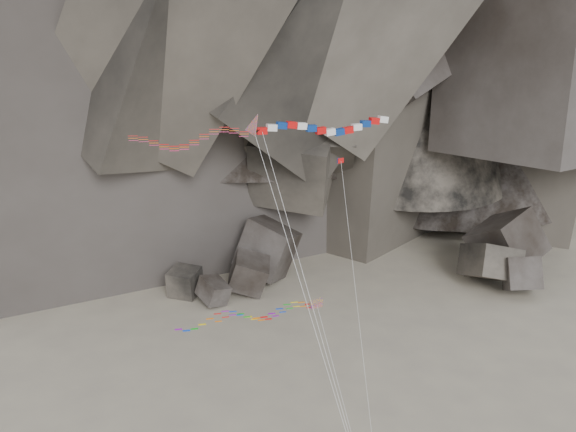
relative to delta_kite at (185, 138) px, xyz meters
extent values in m
cube|color=#47423F|center=(2.73, 28.75, -24.56)|extent=(4.68, 4.75, 3.87)
cube|color=#47423F|center=(42.13, 25.33, -23.78)|extent=(5.28, 6.82, 5.94)
cube|color=#47423F|center=(7.47, 31.25, -23.83)|extent=(6.00, 5.69, 6.05)
cube|color=#47423F|center=(39.16, 28.20, -23.74)|extent=(7.15, 7.68, 7.25)
cube|color=#47423F|center=(10.47, 35.85, -22.45)|extent=(9.90, 8.05, 9.14)
cube|color=#47423F|center=(-0.75, 32.02, -24.16)|extent=(4.94, 5.21, 4.02)
cube|color=#47423F|center=(42.73, 30.96, -22.63)|extent=(10.85, 10.89, 10.53)
cube|color=#47423F|center=(38.72, 31.14, -24.91)|extent=(3.78, 4.16, 3.16)
cylinder|color=silver|center=(7.86, -8.00, -11.64)|extent=(6.19, 15.17, 24.76)
cube|color=red|center=(5.59, 0.88, 0.23)|extent=(0.82, 0.63, 0.49)
cube|color=white|center=(6.34, 1.01, 0.43)|extent=(0.86, 0.63, 0.55)
cube|color=navy|center=(7.10, 1.09, 0.57)|extent=(0.88, 0.64, 0.59)
cube|color=red|center=(7.86, 1.14, 0.58)|extent=(0.88, 0.64, 0.59)
cube|color=white|center=(8.62, 1.19, 0.47)|extent=(0.87, 0.64, 0.56)
cube|color=navy|center=(9.38, 1.25, 0.28)|extent=(0.83, 0.63, 0.51)
cube|color=red|center=(10.13, 1.36, 0.07)|extent=(0.85, 0.63, 0.54)
cube|color=white|center=(10.89, 1.52, -0.08)|extent=(0.88, 0.64, 0.58)
cube|color=navy|center=(11.65, 1.73, -0.13)|extent=(0.88, 0.64, 0.59)
cube|color=red|center=(12.41, 1.97, -0.05)|extent=(0.87, 0.64, 0.57)
cube|color=white|center=(13.17, 2.22, 0.13)|extent=(0.84, 0.63, 0.52)
cube|color=navy|center=(13.93, 2.46, 0.34)|extent=(0.84, 0.63, 0.53)
cube|color=red|center=(14.68, 2.66, 0.52)|extent=(0.87, 0.64, 0.57)
cube|color=white|center=(15.44, 2.81, 0.59)|extent=(0.88, 0.64, 0.59)
cylinder|color=silver|center=(8.26, -7.45, -11.89)|extent=(5.39, 16.28, 24.26)
cube|color=yellow|center=(9.83, 0.71, -13.70)|extent=(1.18, 0.66, 0.65)
cube|color=#0CB219|center=(9.83, 0.55, -13.95)|extent=(0.99, 0.51, 0.45)
cylinder|color=silver|center=(10.38, -7.43, -18.85)|extent=(1.14, 16.30, 10.33)
cube|color=red|center=(11.35, -0.24, -1.96)|extent=(0.52, 0.35, 0.37)
cube|color=navy|center=(11.16, -0.23, -1.96)|extent=(0.21, 0.15, 0.38)
cylinder|color=silver|center=(11.14, -7.91, -12.99)|extent=(0.43, 15.35, 22.06)
camera|label=1|loc=(-0.20, -45.80, 7.49)|focal=40.00mm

